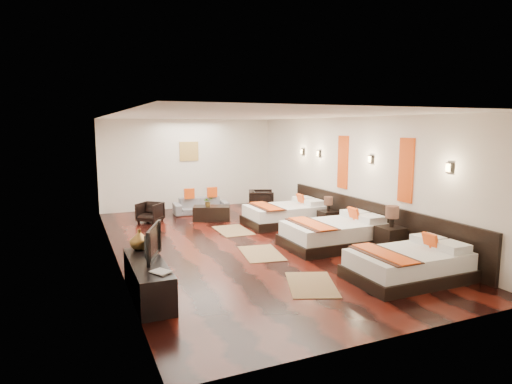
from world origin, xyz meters
name	(u,v)px	position (x,y,z in m)	size (l,w,h in m)	color
floor	(245,243)	(0.00, 0.00, 0.00)	(5.50, 9.50, 0.01)	black
ceiling	(245,116)	(0.00, 0.00, 2.80)	(5.50, 9.50, 0.01)	white
back_wall	(189,164)	(0.00, 4.75, 1.40)	(5.50, 0.01, 2.80)	silver
left_wall	(113,188)	(-2.75, 0.00, 1.40)	(0.01, 9.50, 2.80)	silver
right_wall	(350,175)	(2.75, 0.00, 1.40)	(0.01, 9.50, 2.80)	silver
headboard_panel	(368,220)	(2.71, -0.80, 0.45)	(0.08, 6.60, 0.90)	black
bed_near	(409,264)	(1.70, -3.22, 0.26)	(2.00, 1.26, 0.76)	black
bed_mid	(335,234)	(1.70, -0.97, 0.28)	(2.16, 1.35, 0.82)	black
bed_far	(285,214)	(1.70, 1.36, 0.27)	(2.07, 1.30, 0.79)	black
nightstand_a	(391,237)	(2.44, -1.88, 0.35)	(0.50, 0.50, 0.99)	black
nightstand_b	(328,218)	(2.44, 0.47, 0.29)	(0.42, 0.42, 0.82)	black
jute_mat_near	(311,284)	(0.04, -2.79, 0.01)	(0.75, 1.20, 0.01)	olive
jute_mat_mid	(261,253)	(0.01, -0.85, 0.01)	(0.75, 1.20, 0.01)	olive
jute_mat_far	(233,230)	(0.16, 1.23, 0.01)	(0.75, 1.20, 0.01)	olive
tv_console	(148,280)	(-2.50, -2.25, 0.28)	(0.50, 1.80, 0.55)	black
tv	(148,242)	(-2.45, -2.07, 0.81)	(0.90, 0.12, 0.52)	black
book	(155,274)	(-2.50, -2.87, 0.56)	(0.21, 0.28, 0.03)	black
figurine	(139,239)	(-2.50, -1.50, 0.72)	(0.33, 0.33, 0.34)	brown
sofa	(201,206)	(0.05, 3.66, 0.24)	(1.61, 0.63, 0.47)	slate
armchair_left	(150,212)	(-1.56, 3.05, 0.27)	(0.58, 0.59, 0.54)	black
armchair_right	(261,201)	(1.81, 3.19, 0.33)	(0.71, 0.73, 0.66)	black
coffee_table	(212,213)	(0.05, 2.61, 0.20)	(1.00, 0.50, 0.40)	black
table_plant	(208,202)	(-0.06, 2.60, 0.54)	(0.25, 0.21, 0.27)	#2B5B1E
orange_panel_a	(406,170)	(2.73, -1.90, 1.70)	(0.04, 0.40, 1.30)	#D86014
orange_panel_b	(343,162)	(2.73, 0.30, 1.70)	(0.04, 0.40, 1.30)	#D86014
sconce_near	(449,168)	(2.70, -3.00, 1.85)	(0.07, 0.12, 0.18)	black
sconce_mid	(371,159)	(2.70, -0.80, 1.85)	(0.07, 0.12, 0.18)	black
sconce_far	(319,154)	(2.70, 1.40, 1.85)	(0.07, 0.12, 0.18)	black
sconce_lounge	(302,152)	(2.70, 2.30, 1.85)	(0.07, 0.12, 0.18)	black
gold_artwork	(189,151)	(0.00, 4.73, 1.80)	(0.60, 0.04, 0.60)	#AD873F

